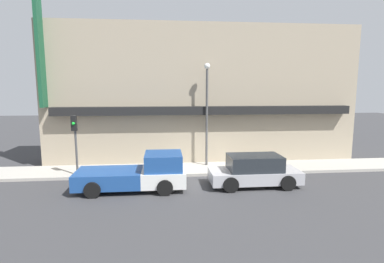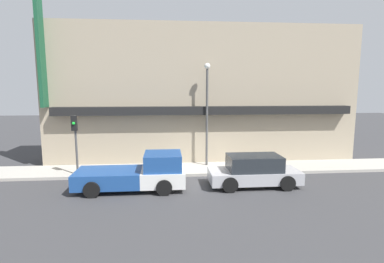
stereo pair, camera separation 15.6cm
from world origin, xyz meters
The scene contains 8 objects.
ground_plane centered at (0.00, 0.00, 0.00)m, with size 80.00×80.00×0.00m, color #38383A.
sidewalk centered at (0.00, 1.28, 0.08)m, with size 36.00×2.55×0.16m.
building centered at (-0.02, 4.03, 4.38)m, with size 19.80×3.80×10.49m.
pickup_truck centered at (-3.76, -1.78, 0.77)m, with size 5.14×2.22×1.74m.
parked_car centered at (1.90, -1.78, 0.75)m, with size 4.43×2.00×1.54m.
fire_hydrant centered at (1.44, 0.43, 0.47)m, with size 0.20×0.20×0.62m.
street_lamp centered at (0.03, 1.83, 3.93)m, with size 0.36×0.36×6.11m.
traffic_light centered at (-7.22, 0.29, 2.40)m, with size 0.28×0.42×3.24m.
Camera 1 is at (-2.56, -15.82, 4.81)m, focal length 28.00 mm.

